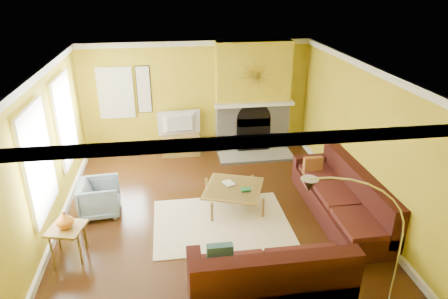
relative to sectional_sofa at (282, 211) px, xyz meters
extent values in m
cube|color=#4D2910|center=(-1.09, 0.88, -0.46)|extent=(5.50, 6.00, 0.02)
cube|color=white|center=(-1.09, 0.88, 2.26)|extent=(5.50, 6.00, 0.02)
cube|color=gold|center=(-1.09, 3.89, 0.90)|extent=(5.50, 0.02, 2.70)
cube|color=gold|center=(-1.09, -2.13, 0.90)|extent=(5.50, 0.02, 2.70)
cube|color=gold|center=(-3.85, 0.88, 0.90)|extent=(0.02, 6.00, 2.70)
cube|color=gold|center=(1.67, 0.88, 0.90)|extent=(0.02, 6.00, 2.70)
cube|color=white|center=(-3.81, 2.18, 1.05)|extent=(0.06, 1.22, 1.72)
cube|color=white|center=(-3.81, 0.28, 1.05)|extent=(0.06, 1.22, 1.72)
cube|color=white|center=(-2.99, 3.84, 1.10)|extent=(0.82, 0.06, 1.22)
cube|color=white|center=(-2.34, 3.85, 1.15)|extent=(0.34, 0.04, 1.14)
cube|color=white|center=(0.26, 3.44, 0.80)|extent=(1.92, 0.22, 0.08)
cube|color=#9A9691|center=(0.26, 3.13, -0.42)|extent=(1.80, 0.70, 0.06)
cube|color=beige|center=(-0.97, 0.46, -0.44)|extent=(2.40, 1.80, 0.02)
cube|color=olive|center=(-1.54, 3.57, -0.19)|extent=(0.93, 0.42, 0.51)
imported|color=black|center=(-1.54, 3.57, 0.36)|extent=(1.03, 0.24, 0.59)
cube|color=white|center=(-1.19, 3.65, -0.31)|extent=(0.28, 0.28, 0.28)
imported|color=#798E9F|center=(-3.14, 1.10, -0.12)|extent=(0.78, 0.76, 0.66)
imported|color=orange|center=(-3.45, -0.14, 0.24)|extent=(0.27, 0.27, 0.27)
imported|color=white|center=(-0.81, 1.10, -0.03)|extent=(0.27, 0.30, 0.02)
camera|label=1|loc=(-1.79, -5.52, 3.65)|focal=32.00mm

